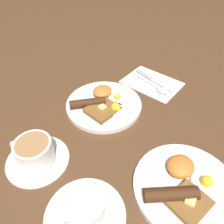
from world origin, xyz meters
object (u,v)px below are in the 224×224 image
object	(u,v)px
breakfast_plate_far	(185,186)
teacup_far	(84,211)
knife	(152,79)
teacup_near	(35,154)
breakfast_plate_near	(103,104)
spoon	(159,88)

from	to	relation	value
breakfast_plate_far	teacup_far	world-z (taller)	teacup_far
teacup_far	knife	xyz separation A→B (m)	(-0.50, -0.19, -0.02)
teacup_near	teacup_far	xyz separation A→B (m)	(0.01, 0.19, -0.00)
breakfast_plate_near	breakfast_plate_far	bearing A→B (deg)	77.40
breakfast_plate_near	teacup_near	world-z (taller)	teacup_near
breakfast_plate_far	spoon	size ratio (longest dim) A/B	1.40
teacup_far	spoon	xyz separation A→B (m)	(-0.47, -0.14, -0.02)
teacup_near	spoon	world-z (taller)	teacup_near
knife	teacup_near	bearing A→B (deg)	-82.96
knife	spoon	size ratio (longest dim) A/B	1.05
breakfast_plate_near	teacup_near	bearing A→B (deg)	5.73
breakfast_plate_near	knife	world-z (taller)	breakfast_plate_near
breakfast_plate_far	teacup_near	size ratio (longest dim) A/B	1.51
teacup_far	knife	size ratio (longest dim) A/B	0.95
teacup_near	teacup_far	bearing A→B (deg)	87.42
breakfast_plate_far	teacup_far	size ratio (longest dim) A/B	1.40
breakfast_plate_near	spoon	bearing A→B (deg)	158.86
spoon	teacup_near	bearing A→B (deg)	-88.47
breakfast_plate_near	spoon	xyz separation A→B (m)	(-0.20, 0.08, -0.00)
breakfast_plate_near	spoon	world-z (taller)	breakfast_plate_near
breakfast_plate_far	knife	world-z (taller)	breakfast_plate_far
teacup_far	spoon	distance (m)	0.49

